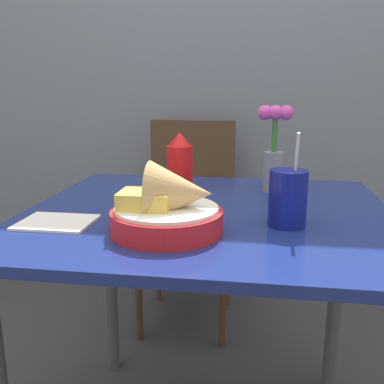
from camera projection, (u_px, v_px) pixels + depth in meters
name	position (u px, v px, depth m)	size (l,w,h in m)	color
wall_window	(235.00, 40.00, 2.06)	(7.00, 0.06, 2.60)	slate
dining_table	(209.00, 253.00, 1.14)	(0.94, 0.83, 0.77)	navy
chair_far_window	(190.00, 204.00, 2.00)	(0.40, 0.40, 0.93)	#473323
food_basket	(171.00, 208.00, 0.92)	(0.25, 0.25, 0.16)	red
ketchup_bottle	(180.00, 170.00, 1.15)	(0.07, 0.07, 0.20)	red
drink_cup	(288.00, 200.00, 0.97)	(0.09, 0.09, 0.22)	navy
flower_vase	(274.00, 150.00, 1.29)	(0.11, 0.06, 0.26)	gray
napkin	(56.00, 222.00, 1.00)	(0.17, 0.13, 0.01)	white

